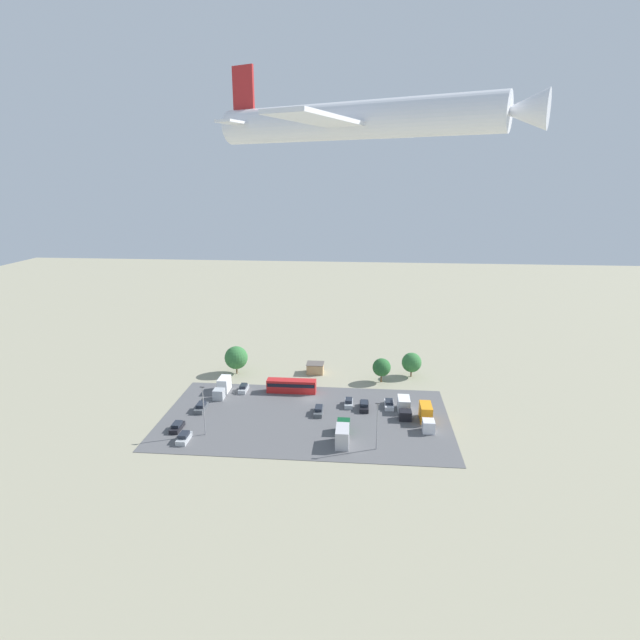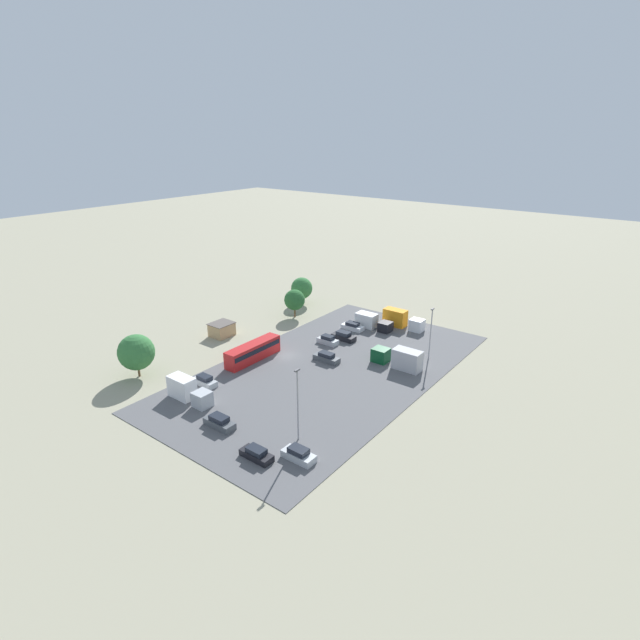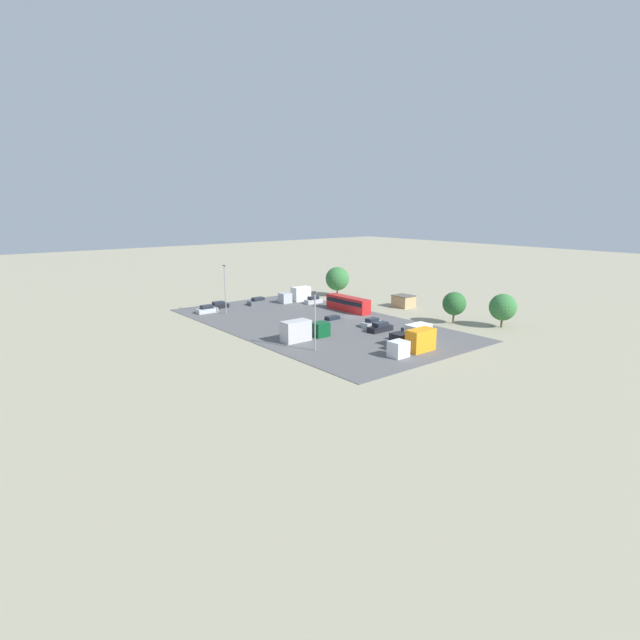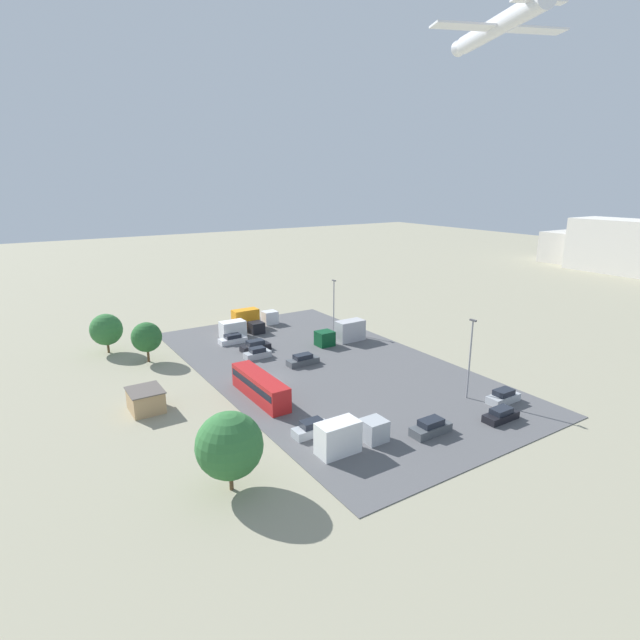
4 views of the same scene
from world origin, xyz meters
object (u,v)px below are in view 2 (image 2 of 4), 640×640
Objects in this scene: bus at (253,351)px; parked_car_5 at (205,381)px; shed_building at (222,329)px; parked_car_6 at (256,454)px; parked_car_0 at (327,358)px; parked_car_1 at (299,455)px; parked_car_3 at (219,422)px; parked_car_4 at (344,336)px; parked_truck_0 at (401,320)px; parked_truck_1 at (188,390)px; parked_truck_2 at (372,322)px; parked_car_2 at (328,340)px; parked_car_7 at (353,326)px; parked_truck_3 at (399,358)px.

parked_car_5 is (11.30, 0.49, -0.96)m from bus.
parked_car_6 is at bearing 53.51° from shed_building.
shed_building reaches higher than parked_car_5.
parked_car_1 reaches higher than parked_car_0.
parked_car_6 is (19.99, 20.12, -1.03)m from bus.
parked_car_4 is at bearing -173.82° from parked_car_3.
parked_truck_0 reaches higher than parked_truck_1.
parked_truck_2 reaches higher than parked_car_0.
parked_truck_2 is at bearing -47.06° from parked_truck_0.
parked_car_0 is 28.95m from parked_car_6.
parked_truck_1 is (29.37, -4.19, 0.83)m from parked_car_2.
parked_car_2 is 0.89× the size of parked_car_7.
parked_car_5 is (-6.66, -10.75, -0.01)m from parked_car_3.
shed_building is 0.96× the size of parked_car_7.
parked_truck_3 is at bearing 161.29° from parked_car_3.
parked_car_5 is at bearing 151.68° from parked_car_0.
parked_car_4 is (-12.61, 20.19, -0.56)m from shed_building.
parked_car_3 is at bearing -57.96° from bus.
parked_car_3 is 0.53× the size of parked_truck_3.
parked_car_4 is (-3.37, 1.28, 0.01)m from parked_car_2.
parked_car_3 is 43.44m from parked_truck_2.
parked_car_0 is at bearing -178.37° from parked_car_3.
bus is 29.74m from parked_car_1.
bus is at bearing 71.30° from shed_building.
parked_car_3 reaches higher than parked_car_2.
parked_car_6 is 0.51× the size of parked_truck_0.
parked_truck_0 reaches higher than parked_car_0.
parked_car_4 is at bearing 16.04° from parked_car_7.
bus is at bearing -23.81° from parked_car_4.
parked_car_1 is 0.95× the size of parked_car_7.
parked_car_4 reaches higher than parked_car_0.
parked_truck_0 reaches higher than parked_car_2.
parked_truck_0 is (-47.48, 1.72, 0.88)m from parked_car_3.
parked_car_2 is 31.92m from parked_car_3.
parked_car_2 is 15.56m from parked_truck_3.
shed_building is at bearing -45.52° from parked_truck_0.
parked_car_1 is at bearing 25.10° from parked_car_7.
parked_car_6 is 0.50× the size of parked_truck_3.
parked_car_3 is 40.65m from parked_car_7.
parked_car_0 is 18.18m from parked_truck_2.
parked_car_4 is at bearing 26.44° from parked_car_1.
parked_car_4 reaches higher than parked_car_1.
parked_car_1 is 43.48m from parked_car_7.
bus reaches higher than parked_car_3.
parked_car_2 is 0.46× the size of parked_truck_3.
parked_car_2 is at bearing 171.88° from parked_truck_1.
parked_car_1 is at bearing 94.04° from parked_car_3.
parked_car_4 is (-34.88, -3.78, -0.00)m from parked_car_3.
parked_car_1 is 0.56× the size of parked_truck_2.
parked_car_5 is (28.22, -6.98, -0.00)m from parked_car_4.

